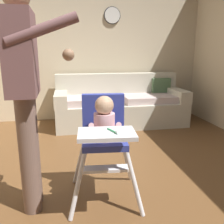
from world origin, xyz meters
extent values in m
cube|color=brown|center=(0.00, 0.00, -0.05)|extent=(5.90, 6.59, 0.10)
cube|color=beige|center=(0.00, 2.53, 1.33)|extent=(5.10, 0.06, 2.66)
cube|color=beige|center=(0.55, 1.95, 0.20)|extent=(2.19, 0.84, 0.40)
cube|color=beige|center=(0.55, 2.28, 0.63)|extent=(2.19, 0.22, 0.46)
cube|color=beige|center=(-0.45, 1.95, 0.50)|extent=(0.20, 0.84, 0.20)
cube|color=beige|center=(1.56, 1.95, 0.50)|extent=(0.20, 0.84, 0.20)
cube|color=beige|center=(0.08, 1.90, 0.46)|extent=(0.88, 0.60, 0.11)
cube|color=beige|center=(1.03, 1.90, 0.46)|extent=(0.88, 0.60, 0.11)
cube|color=#4C6B47|center=(1.35, 2.15, 0.60)|extent=(0.34, 0.10, 0.34)
cylinder|color=white|center=(-0.30, -0.38, 0.25)|extent=(0.18, 0.16, 0.51)
cylinder|color=white|center=(0.13, -0.42, 0.25)|extent=(0.16, 0.18, 0.51)
cylinder|color=white|center=(-0.26, 0.06, 0.25)|extent=(0.16, 0.18, 0.51)
cylinder|color=white|center=(0.18, 0.02, 0.25)|extent=(0.18, 0.16, 0.51)
cube|color=#2F3C98|center=(-0.06, -0.18, 0.52)|extent=(0.39, 0.39, 0.05)
cube|color=#2F3C98|center=(-0.05, -0.03, 0.72)|extent=(0.36, 0.10, 0.35)
cube|color=white|center=(-0.09, -0.47, 0.68)|extent=(0.42, 0.30, 0.03)
cube|color=white|center=(-0.07, -0.29, 0.32)|extent=(0.41, 0.14, 0.02)
cylinder|color=beige|center=(-0.07, -0.20, 0.65)|extent=(0.19, 0.19, 0.22)
sphere|color=tan|center=(-0.07, -0.21, 0.83)|extent=(0.15, 0.15, 0.15)
cylinder|color=beige|center=(-0.17, -0.23, 0.67)|extent=(0.06, 0.15, 0.10)
cylinder|color=beige|center=(0.03, -0.25, 0.67)|extent=(0.06, 0.15, 0.10)
cylinder|color=#38A366|center=(-0.05, -0.48, 0.71)|extent=(0.06, 0.13, 0.01)
cube|color=white|center=(-0.03, -0.53, 0.71)|extent=(0.02, 0.03, 0.02)
cylinder|color=#73594E|center=(-0.66, -0.25, 0.47)|extent=(0.14, 0.14, 0.93)
cylinder|color=#73594E|center=(-0.66, -0.13, 0.47)|extent=(0.14, 0.14, 0.93)
cube|color=brown|center=(-0.66, -0.19, 1.23)|extent=(0.21, 0.40, 0.59)
cylinder|color=brown|center=(-0.49, -0.37, 1.38)|extent=(0.48, 0.08, 0.23)
sphere|color=#997051|center=(-0.33, -0.37, 1.22)|extent=(0.08, 0.08, 0.08)
cylinder|color=brown|center=(-0.67, 0.05, 1.23)|extent=(0.07, 0.07, 0.53)
cylinder|color=white|center=(0.50, 2.48, 1.87)|extent=(0.27, 0.03, 0.27)
cylinder|color=black|center=(0.50, 2.49, 1.87)|extent=(0.30, 0.02, 0.30)
camera|label=1|loc=(-0.35, -2.06, 1.24)|focal=39.07mm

